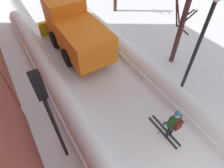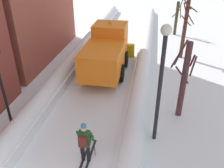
# 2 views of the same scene
# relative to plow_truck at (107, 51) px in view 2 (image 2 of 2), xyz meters

# --- Properties ---
(ground_plane) EXTENTS (80.00, 80.00, 0.00)m
(ground_plane) POSITION_rel_plow_truck_xyz_m (-0.05, -0.04, -1.48)
(ground_plane) COLOR white
(snowbank_left) EXTENTS (1.10, 36.00, 0.97)m
(snowbank_left) POSITION_rel_plow_truck_xyz_m (-2.47, -0.04, -1.07)
(snowbank_left) COLOR white
(snowbank_left) RESTS_ON ground
(snowbank_right) EXTENTS (1.10, 36.00, 0.90)m
(snowbank_right) POSITION_rel_plow_truck_xyz_m (2.38, -0.04, -1.16)
(snowbank_right) COLOR white
(snowbank_right) RESTS_ON ground
(plow_truck) EXTENTS (3.20, 5.98, 3.12)m
(plow_truck) POSITION_rel_plow_truck_xyz_m (0.00, 0.00, 0.00)
(plow_truck) COLOR orange
(plow_truck) RESTS_ON ground
(skier) EXTENTS (0.62, 1.80, 1.81)m
(skier) POSITION_rel_plow_truck_xyz_m (0.68, -7.78, -0.48)
(skier) COLOR black
(skier) RESTS_ON ground
(street_lamp) EXTENTS (0.40, 0.40, 5.02)m
(street_lamp) POSITION_rel_plow_truck_xyz_m (3.28, -6.05, 1.72)
(street_lamp) COLOR black
(street_lamp) RESTS_ON ground
(bare_tree_near) EXTENTS (1.06, 1.34, 3.80)m
(bare_tree_near) POSITION_rel_plow_truck_xyz_m (4.43, -4.09, 0.54)
(bare_tree_near) COLOR #4A2A2C
(bare_tree_near) RESTS_ON ground
(bare_tree_mid) EXTENTS (1.26, 0.90, 4.53)m
(bare_tree_mid) POSITION_rel_plow_truck_xyz_m (5.10, 3.41, 0.84)
(bare_tree_mid) COLOR #4C2C23
(bare_tree_mid) RESTS_ON ground
(bare_tree_far) EXTENTS (0.87, 1.00, 3.35)m
(bare_tree_far) POSITION_rel_plow_truck_xyz_m (4.96, 9.15, 0.15)
(bare_tree_far) COLOR #3A3B1F
(bare_tree_far) RESTS_ON ground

